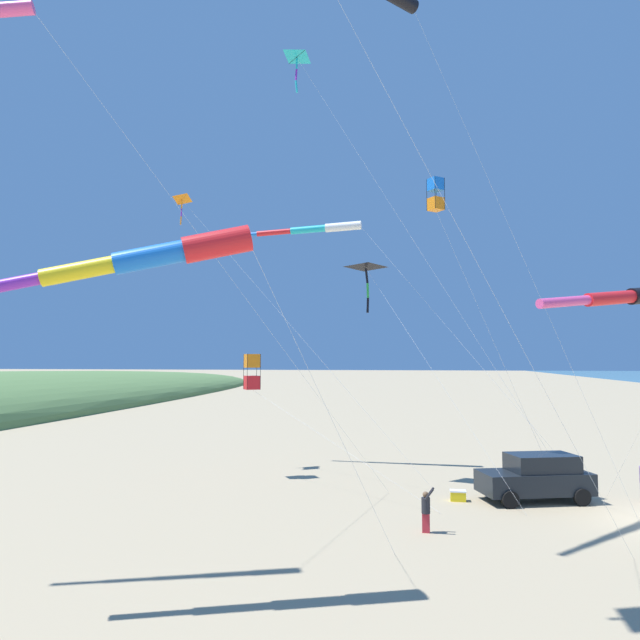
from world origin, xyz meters
The scene contains 10 objects.
parked_car centered at (3.57, -2.40, 0.95)m, with size 4.66×3.06×1.85m.
cooler_box centered at (6.66, -1.89, 0.21)m, with size 0.62×0.42×0.42m.
person_child_green_jacket centered at (7.93, 2.65, 0.79)m, with size 0.45×0.35×1.45m.
kite_box_orange_high_right centered at (16.16, -4.85, 5.05)m, with size 9.27×5.53×5.91m.
kite_delta_striped_overhead centered at (20.56, -6.40, 14.12)m, with size 13.58×3.43×14.52m.
kite_windsock_small_distant centered at (14.28, 9.34, 8.12)m, with size 9.40×6.11×8.98m.
kite_windsock_rainbow_low_near centered at (13.97, -8.61, 12.83)m, with size 17.98×5.03×13.16m.
kite_box_checkered_midright centered at (7.36, -2.07, 12.55)m, with size 5.37×2.02×13.25m.
kite_delta_long_streamer_right centered at (10.60, -4.97, 10.03)m, with size 7.17×5.64×10.31m.
kite_delta_yellow_midlevel centered at (14.18, -5.85, 21.18)m, with size 13.16×3.63×21.52m.
Camera 1 is at (7.93, 22.13, 5.62)m, focal length 32.29 mm.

